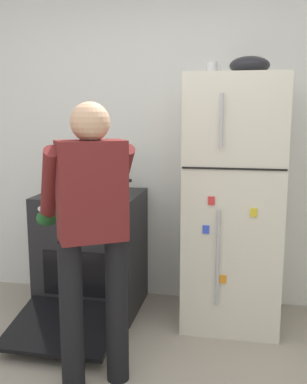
# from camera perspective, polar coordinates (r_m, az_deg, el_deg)

# --- Properties ---
(kitchen_wall_back) EXTENTS (6.00, 0.10, 2.70)m
(kitchen_wall_back) POSITION_cam_1_polar(r_m,az_deg,el_deg) (3.66, 2.02, 7.12)
(kitchen_wall_back) COLOR white
(kitchen_wall_back) RESTS_ON ground
(refrigerator) EXTENTS (0.68, 0.72, 1.80)m
(refrigerator) POSITION_cam_1_polar(r_m,az_deg,el_deg) (3.29, 10.16, -1.30)
(refrigerator) COLOR silver
(refrigerator) RESTS_ON ground
(stove_range) EXTENTS (0.76, 1.23, 0.93)m
(stove_range) POSITION_cam_1_polar(r_m,az_deg,el_deg) (3.57, -7.91, -7.68)
(stove_range) COLOR black
(stove_range) RESTS_ON ground
(person_cook) EXTENTS (0.64, 0.68, 1.60)m
(person_cook) POSITION_cam_1_polar(r_m,az_deg,el_deg) (2.47, -7.97, -3.78)
(person_cook) COLOR black
(person_cook) RESTS_ON ground
(red_pot) EXTENTS (0.35, 0.25, 0.13)m
(red_pot) POSITION_cam_1_polar(r_m,az_deg,el_deg) (3.37, -5.74, 0.79)
(red_pot) COLOR #236638
(red_pot) RESTS_ON stove_range
(coffee_mug) EXTENTS (0.11, 0.08, 0.10)m
(coffee_mug) POSITION_cam_1_polar(r_m,az_deg,el_deg) (3.30, 7.52, 15.33)
(coffee_mug) COLOR silver
(coffee_mug) RESTS_ON refrigerator
(pepper_mill) EXTENTS (0.05, 0.05, 0.17)m
(pepper_mill) POSITION_cam_1_polar(r_m,az_deg,el_deg) (3.75, -11.38, 1.91)
(pepper_mill) COLOR brown
(pepper_mill) RESTS_ON stove_range
(mixing_bowl) EXTENTS (0.27, 0.27, 0.12)m
(mixing_bowl) POSITION_cam_1_polar(r_m,az_deg,el_deg) (3.24, 12.18, 15.53)
(mixing_bowl) COLOR black
(mixing_bowl) RESTS_ON refrigerator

